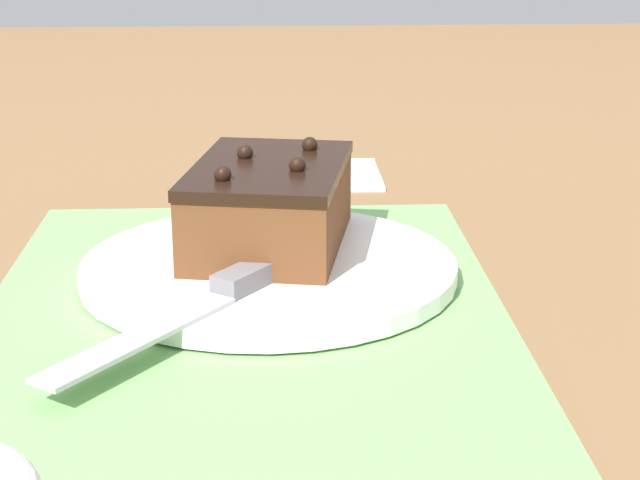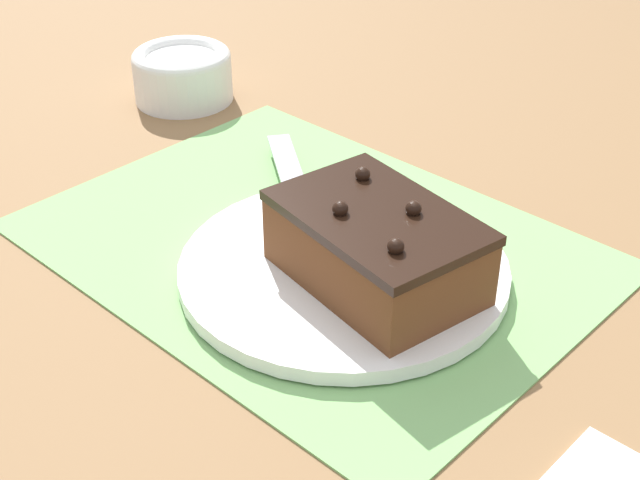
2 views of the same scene
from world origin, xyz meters
The scene contains 6 objects.
ground_plane centered at (0.00, 0.00, 0.00)m, with size 3.00×3.00×0.00m, color olive.
placemat_woven centered at (0.00, 0.00, 0.00)m, with size 0.46×0.34×0.00m, color #7AB266.
cake_plate centered at (-0.05, 0.02, 0.01)m, with size 0.26×0.26×0.01m.
chocolate_cake centered at (-0.08, 0.02, 0.05)m, with size 0.17×0.13×0.07m.
serving_knife centered at (0.02, -0.01, 0.02)m, with size 0.19×0.15×0.01m.
folded_napkin centered at (-0.33, 0.08, 0.00)m, with size 0.11×0.09×0.01m, color white.
Camera 1 is at (0.65, 0.02, 0.26)m, focal length 60.00 mm.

